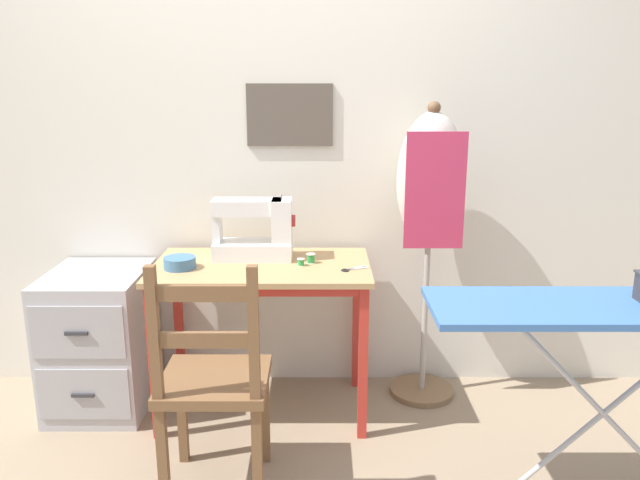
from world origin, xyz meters
name	(u,v)px	position (x,y,z in m)	size (l,w,h in m)	color
ground_plane	(261,441)	(0.00, 0.00, 0.00)	(14.00, 14.00, 0.00)	gray
wall_back	(268,136)	(0.00, 0.63, 1.28)	(10.00, 0.07, 2.55)	silver
sewing_table	(264,285)	(0.00, 0.27, 0.63)	(0.98, 0.57, 0.73)	tan
sewing_machine	(259,231)	(-0.03, 0.38, 0.86)	(0.38, 0.17, 0.30)	white
fabric_bowl	(182,262)	(-0.36, 0.22, 0.76)	(0.14, 0.14, 0.05)	teal
scissors	(353,269)	(0.40, 0.19, 0.73)	(0.13, 0.09, 0.01)	silver
thread_spool_near_machine	(303,262)	(0.18, 0.25, 0.75)	(0.04, 0.04, 0.03)	green
thread_spool_mid_table	(313,258)	(0.22, 0.30, 0.75)	(0.04, 0.04, 0.04)	green
wooden_chair	(215,383)	(-0.13, -0.33, 0.45)	(0.40, 0.38, 0.95)	brown
filing_cabinet	(103,340)	(-0.78, 0.33, 0.33)	(0.44, 0.54, 0.67)	#B7B7BC
dress_form	(432,196)	(0.78, 0.43, 1.02)	(0.32, 0.32, 1.45)	#846647
ironing_board	(618,315)	(1.27, -0.44, 0.76)	(1.27, 0.37, 0.81)	#3D6BAD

